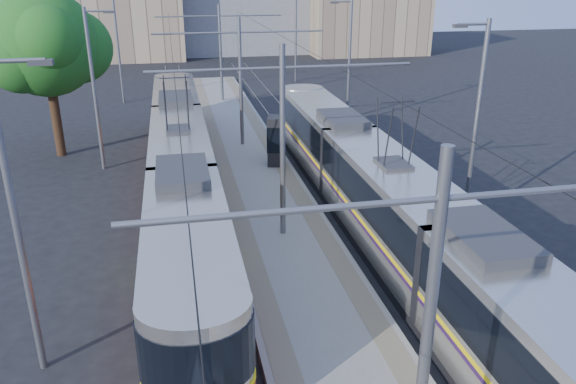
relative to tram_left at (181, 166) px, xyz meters
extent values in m
plane|color=black|center=(3.60, -12.52, -1.71)|extent=(160.00, 160.00, 0.00)
cube|color=gray|center=(3.60, 4.48, -1.56)|extent=(4.00, 50.00, 0.30)
cube|color=gray|center=(2.15, 4.48, -1.40)|extent=(0.70, 50.00, 0.01)
cube|color=gray|center=(5.05, 4.48, -1.40)|extent=(0.70, 50.00, 0.01)
cube|color=gray|center=(-0.72, 4.48, -1.69)|extent=(0.07, 70.00, 0.03)
cube|color=gray|center=(0.72, 4.48, -1.69)|extent=(0.07, 70.00, 0.03)
cube|color=gray|center=(6.48, 4.48, -1.69)|extent=(0.07, 70.00, 0.03)
cube|color=gray|center=(7.92, 4.48, -1.69)|extent=(0.07, 70.00, 0.03)
cube|color=black|center=(0.00, 0.00, -1.51)|extent=(2.30, 28.59, 0.40)
cube|color=#AEA8A0|center=(0.00, 0.00, 0.14)|extent=(2.40, 26.99, 2.90)
cube|color=black|center=(0.00, 0.00, 0.64)|extent=(2.43, 26.99, 1.30)
cube|color=yellow|center=(0.00, 0.00, -0.26)|extent=(2.43, 26.99, 0.12)
cube|color=#B1240A|center=(0.00, 0.00, -0.76)|extent=(2.42, 26.99, 1.10)
cube|color=#2D2D30|center=(0.00, 0.00, 1.74)|extent=(1.68, 3.00, 0.30)
cube|color=black|center=(7.20, -6.10, -1.51)|extent=(2.30, 29.75, 0.40)
cube|color=beige|center=(7.20, -6.10, 0.14)|extent=(2.40, 28.15, 2.90)
cube|color=black|center=(7.20, -6.10, 0.64)|extent=(2.43, 28.15, 1.30)
cube|color=yellow|center=(7.20, -6.10, -0.26)|extent=(2.43, 28.15, 0.12)
cube|color=#2B1241|center=(7.20, -6.10, -0.41)|extent=(2.43, 28.15, 0.10)
cube|color=#2D2D30|center=(7.20, -6.10, 1.74)|extent=(1.68, 3.00, 0.30)
cylinder|color=slate|center=(3.60, -16.52, 2.09)|extent=(0.20, 0.20, 7.00)
cylinder|color=slate|center=(3.60, -16.52, 4.79)|extent=(9.20, 0.10, 0.10)
cylinder|color=slate|center=(3.60, -4.52, 2.09)|extent=(0.20, 0.20, 7.00)
cylinder|color=slate|center=(3.60, -4.52, 4.79)|extent=(9.20, 0.10, 0.10)
cylinder|color=slate|center=(3.60, 7.48, 2.09)|extent=(0.20, 0.20, 7.00)
cylinder|color=slate|center=(3.60, 7.48, 4.79)|extent=(9.20, 0.10, 0.10)
cylinder|color=slate|center=(3.60, 19.48, 2.09)|extent=(0.20, 0.20, 7.00)
cylinder|color=slate|center=(3.60, 19.48, 4.79)|extent=(9.20, 0.10, 0.10)
cylinder|color=black|center=(0.00, 4.48, 3.84)|extent=(0.02, 70.00, 0.02)
cylinder|color=black|center=(7.20, 4.48, 3.84)|extent=(0.02, 70.00, 0.02)
cylinder|color=slate|center=(-3.90, -10.52, 2.29)|extent=(0.18, 0.18, 8.00)
cube|color=#2D2D30|center=(-2.80, -10.52, 6.04)|extent=(0.50, 0.22, 0.12)
cylinder|color=slate|center=(-3.90, 5.48, 2.29)|extent=(0.18, 0.18, 8.00)
cube|color=#2D2D30|center=(-2.80, 5.48, 6.04)|extent=(0.50, 0.22, 0.12)
cylinder|color=slate|center=(-3.90, 21.48, 2.29)|extent=(0.18, 0.18, 8.00)
cylinder|color=slate|center=(11.10, -4.52, 2.29)|extent=(0.18, 0.18, 8.00)
cube|color=#2D2D30|center=(10.00, -4.52, 6.04)|extent=(0.50, 0.22, 0.12)
cylinder|color=slate|center=(11.10, 11.48, 2.29)|extent=(0.18, 0.18, 8.00)
cube|color=#2D2D30|center=(10.00, 11.48, 6.04)|extent=(0.50, 0.22, 0.12)
cylinder|color=slate|center=(11.10, 27.48, 2.29)|extent=(0.18, 0.18, 8.00)
cube|color=black|center=(4.76, 3.52, -0.16)|extent=(0.91, 1.22, 2.50)
cube|color=black|center=(4.76, 3.52, 0.00)|extent=(0.96, 1.27, 1.30)
cylinder|color=#382314|center=(-6.43, 8.35, 0.12)|extent=(0.50, 0.50, 3.66)
sphere|color=#1B4E16|center=(-6.43, 8.35, 4.36)|extent=(5.49, 5.49, 5.49)
sphere|color=#1B4E16|center=(-5.06, 9.26, 4.01)|extent=(3.89, 3.89, 3.89)
cube|color=tan|center=(23.60, 45.48, 3.16)|extent=(14.00, 10.00, 9.74)
camera|label=1|loc=(-0.09, -23.41, 7.85)|focal=35.00mm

